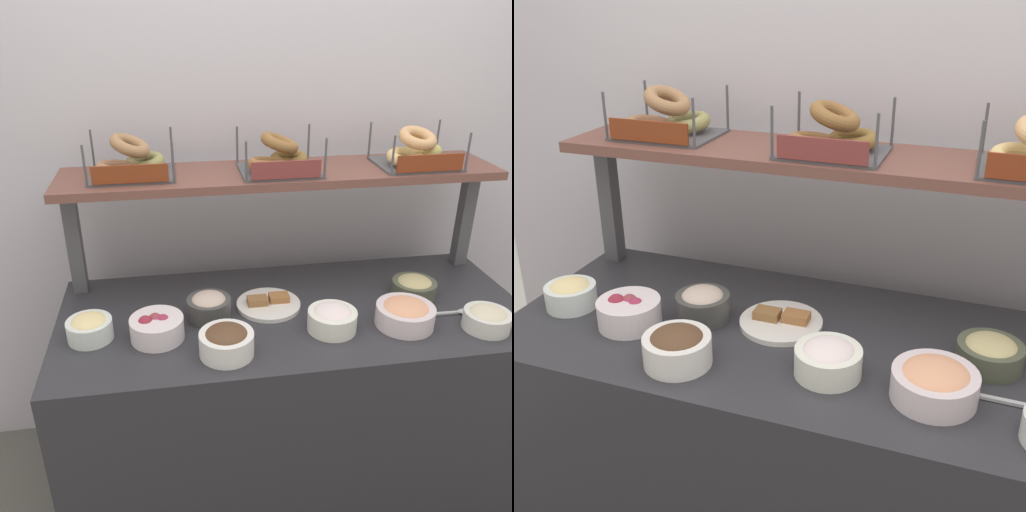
% 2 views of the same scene
% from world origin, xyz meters
% --- Properties ---
extents(ground_plane, '(8.00, 8.00, 0.00)m').
position_xyz_m(ground_plane, '(0.00, 0.00, 0.00)').
color(ground_plane, '#595651').
extents(back_wall, '(2.83, 0.06, 2.40)m').
position_xyz_m(back_wall, '(0.00, 0.55, 1.20)').
color(back_wall, silver).
rests_on(back_wall, ground_plane).
extents(deli_counter, '(1.63, 0.70, 0.85)m').
position_xyz_m(deli_counter, '(0.00, 0.00, 0.42)').
color(deli_counter, '#2D2D33').
rests_on(deli_counter, ground_plane).
extents(shelf_riser_left, '(0.05, 0.05, 0.40)m').
position_xyz_m(shelf_riser_left, '(-0.76, 0.27, 1.05)').
color(shelf_riser_left, '#4C4C51').
rests_on(shelf_riser_left, deli_counter).
extents(shelf_riser_right, '(0.05, 0.05, 0.40)m').
position_xyz_m(shelf_riser_right, '(0.76, 0.27, 1.05)').
color(shelf_riser_right, '#4C4C51').
rests_on(shelf_riser_right, deli_counter).
extents(upper_shelf, '(1.59, 0.32, 0.03)m').
position_xyz_m(upper_shelf, '(0.00, 0.27, 1.26)').
color(upper_shelf, brown).
rests_on(upper_shelf, shelf_riser_left).
extents(bowl_lox_spread, '(0.19, 0.19, 0.09)m').
position_xyz_m(bowl_lox_spread, '(0.34, -0.15, 0.89)').
color(bowl_lox_spread, silver).
rests_on(bowl_lox_spread, deli_counter).
extents(bowl_cream_cheese, '(0.16, 0.16, 0.09)m').
position_xyz_m(bowl_cream_cheese, '(0.09, -0.14, 0.89)').
color(bowl_cream_cheese, white).
rests_on(bowl_cream_cheese, deli_counter).
extents(bowl_tuna_salad, '(0.15, 0.15, 0.09)m').
position_xyz_m(bowl_tuna_salad, '(-0.30, 0.00, 0.90)').
color(bowl_tuna_salad, '#424241').
rests_on(bowl_tuna_salad, deli_counter).
extents(bowl_egg_salad, '(0.14, 0.14, 0.08)m').
position_xyz_m(bowl_egg_salad, '(-0.69, -0.06, 0.89)').
color(bowl_egg_salad, white).
rests_on(bowl_egg_salad, deli_counter).
extents(bowl_chocolate_spread, '(0.17, 0.17, 0.09)m').
position_xyz_m(bowl_chocolate_spread, '(-0.26, -0.22, 0.90)').
color(bowl_chocolate_spread, white).
rests_on(bowl_chocolate_spread, deli_counter).
extents(bowl_beet_salad, '(0.17, 0.17, 0.09)m').
position_xyz_m(bowl_beet_salad, '(-0.47, -0.10, 0.89)').
color(bowl_beet_salad, white).
rests_on(bowl_beet_salad, deli_counter).
extents(bowl_potato_salad, '(0.15, 0.15, 0.08)m').
position_xyz_m(bowl_potato_salad, '(0.60, -0.21, 0.89)').
color(bowl_potato_salad, silver).
rests_on(bowl_potato_salad, deli_counter).
extents(bowl_hummus, '(0.16, 0.16, 0.08)m').
position_xyz_m(bowl_hummus, '(0.45, 0.03, 0.89)').
color(bowl_hummus, '#4E5341').
rests_on(bowl_hummus, deli_counter).
extents(serving_plate_white, '(0.23, 0.23, 0.04)m').
position_xyz_m(serving_plate_white, '(-0.09, 0.04, 0.86)').
color(serving_plate_white, white).
rests_on(serving_plate_white, deli_counter).
extents(serving_spoon_near_plate, '(0.18, 0.03, 0.01)m').
position_xyz_m(serving_spoon_near_plate, '(0.53, -0.11, 0.86)').
color(serving_spoon_near_plate, '#B7B7BC').
rests_on(serving_spoon_near_plate, deli_counter).
extents(bagel_basket_everything, '(0.29, 0.26, 0.15)m').
position_xyz_m(bagel_basket_everything, '(-0.53, 0.28, 1.33)').
color(bagel_basket_everything, '#4C4C51').
rests_on(bagel_basket_everything, upper_shelf).
extents(bagel_basket_cinnamon_raisin, '(0.29, 0.26, 0.14)m').
position_xyz_m(bagel_basket_cinnamon_raisin, '(-0.01, 0.25, 1.33)').
color(bagel_basket_cinnamon_raisin, '#4C4C51').
rests_on(bagel_basket_cinnamon_raisin, upper_shelf).
extents(bagel_basket_plain, '(0.29, 0.26, 0.14)m').
position_xyz_m(bagel_basket_plain, '(0.50, 0.25, 1.33)').
color(bagel_basket_plain, '#4C4C51').
rests_on(bagel_basket_plain, upper_shelf).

